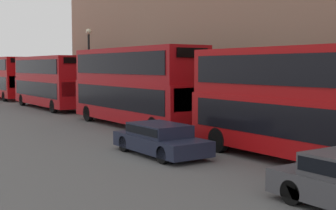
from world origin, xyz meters
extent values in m
cube|color=#B20C0F|center=(1.60, 6.27, 1.36)|extent=(2.55, 10.89, 2.01)
cube|color=#B20C0F|center=(1.60, 6.27, 3.26)|extent=(2.50, 10.67, 1.79)
cube|color=black|center=(1.60, 6.27, 1.60)|extent=(2.59, 10.02, 1.13)
cube|color=black|center=(1.60, 6.27, 3.35)|extent=(2.59, 10.02, 1.07)
cylinder|color=black|center=(0.48, 10.12, 0.50)|extent=(0.30, 1.00, 1.00)
cylinder|color=black|center=(2.73, 10.12, 0.50)|extent=(0.30, 1.00, 1.00)
cube|color=#A80F14|center=(1.60, 18.90, 1.46)|extent=(2.55, 11.03, 2.22)
cube|color=#A80F14|center=(1.60, 18.90, 3.52)|extent=(2.50, 10.81, 1.92)
cube|color=black|center=(1.60, 18.90, 1.72)|extent=(2.59, 10.15, 1.24)
cube|color=black|center=(1.60, 18.90, 3.62)|extent=(2.59, 10.15, 1.15)
cube|color=black|center=(1.60, 13.41, 1.90)|extent=(2.17, 0.06, 1.11)
cube|color=black|center=(1.60, 13.41, 4.10)|extent=(1.78, 0.06, 0.46)
cylinder|color=black|center=(0.48, 14.98, 0.50)|extent=(0.30, 1.00, 1.00)
cylinder|color=black|center=(2.73, 14.98, 0.50)|extent=(0.30, 1.00, 1.00)
cylinder|color=black|center=(0.48, 22.81, 0.50)|extent=(0.30, 1.00, 1.00)
cylinder|color=black|center=(2.73, 22.81, 0.50)|extent=(0.30, 1.00, 1.00)
cube|color=#A80F14|center=(1.60, 32.88, 1.39)|extent=(2.55, 10.96, 2.08)
cube|color=#A80F14|center=(1.60, 32.88, 3.34)|extent=(2.50, 10.74, 1.81)
cube|color=black|center=(1.60, 32.88, 1.64)|extent=(2.59, 10.08, 1.17)
cube|color=black|center=(1.60, 32.88, 3.43)|extent=(2.59, 10.08, 1.09)
cube|color=black|center=(1.60, 27.43, 1.81)|extent=(2.17, 0.06, 1.04)
cube|color=black|center=(1.60, 27.43, 3.88)|extent=(1.78, 0.06, 0.44)
cylinder|color=black|center=(0.48, 29.00, 0.50)|extent=(0.30, 1.00, 1.00)
cylinder|color=black|center=(2.73, 29.00, 0.50)|extent=(0.30, 1.00, 1.00)
cylinder|color=black|center=(0.48, 36.76, 0.50)|extent=(0.30, 1.00, 1.00)
cylinder|color=black|center=(2.73, 36.76, 0.50)|extent=(0.30, 1.00, 1.00)
cube|color=#B20C0F|center=(1.60, 46.07, 1.50)|extent=(2.55, 10.18, 2.29)
cube|color=#B20C0F|center=(1.60, 46.07, 3.50)|extent=(2.50, 9.97, 1.72)
cube|color=black|center=(1.60, 46.07, 1.77)|extent=(2.59, 9.36, 1.28)
cube|color=black|center=(1.60, 46.07, 3.59)|extent=(2.59, 9.36, 1.03)
cube|color=black|center=(1.60, 41.01, 1.95)|extent=(2.17, 0.06, 1.15)
cube|color=black|center=(1.60, 41.01, 4.02)|extent=(1.78, 0.06, 0.41)
cylinder|color=black|center=(0.48, 42.58, 0.50)|extent=(0.30, 1.00, 1.00)
cylinder|color=black|center=(2.73, 42.58, 0.50)|extent=(0.30, 1.00, 1.00)
cylinder|color=black|center=(2.73, 49.56, 0.50)|extent=(0.30, 1.00, 1.00)
cylinder|color=black|center=(-2.63, 3.54, 0.32)|extent=(0.22, 0.64, 0.64)
cylinder|color=black|center=(-0.97, 3.54, 0.32)|extent=(0.22, 0.64, 0.64)
cube|color=#1E2338|center=(-1.80, 10.91, 0.47)|extent=(1.85, 4.49, 0.57)
cube|color=#1E2338|center=(-1.80, 11.03, 0.99)|extent=(1.63, 2.47, 0.47)
cube|color=black|center=(-1.80, 11.03, 1.01)|extent=(1.67, 2.35, 0.30)
cylinder|color=black|center=(-2.62, 9.48, 0.32)|extent=(0.22, 0.64, 0.64)
cylinder|color=black|center=(-0.98, 9.48, 0.32)|extent=(0.22, 0.64, 0.64)
cylinder|color=black|center=(-2.62, 12.35, 0.32)|extent=(0.22, 0.64, 0.64)
cylinder|color=black|center=(-0.98, 12.35, 0.32)|extent=(0.22, 0.64, 0.64)
cylinder|color=black|center=(3.72, 29.83, 2.97)|extent=(0.18, 0.18, 5.95)
sphere|color=beige|center=(3.72, 29.83, 6.17)|extent=(0.44, 0.44, 0.44)
cylinder|color=maroon|center=(3.61, 17.78, 0.71)|extent=(0.36, 0.36, 1.41)
sphere|color=tan|center=(3.61, 17.78, 1.52)|extent=(0.22, 0.22, 0.22)
camera|label=1|loc=(-11.60, -4.26, 3.47)|focal=50.00mm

